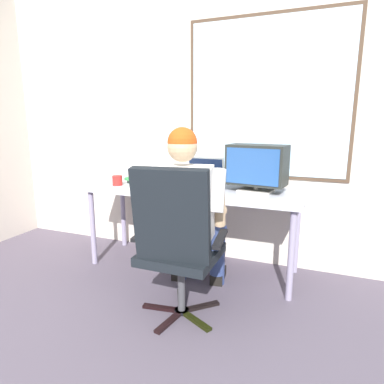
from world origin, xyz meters
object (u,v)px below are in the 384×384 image
object	(u,v)px
crt_monitor	(257,166)
book_stack	(137,180)
person_seated	(188,215)
wine_glass	(151,178)
coffee_mug	(117,180)
desk	(192,195)
office_chair	(176,239)
laptop	(203,179)

from	to	relation	value
crt_monitor	book_stack	bearing A→B (deg)	179.91
person_seated	crt_monitor	size ratio (longest dim) A/B	2.57
person_seated	book_stack	size ratio (longest dim) A/B	6.50
wine_glass	coffee_mug	bearing A→B (deg)	178.34
desk	office_chair	xyz separation A→B (m)	(0.21, -0.79, -0.09)
office_chair	coffee_mug	distance (m)	1.11
wine_glass	coffee_mug	xyz separation A→B (m)	(-0.35, 0.01, -0.04)
office_chair	coffee_mug	size ratio (longest dim) A/B	11.82
desk	wine_glass	world-z (taller)	wine_glass
crt_monitor	book_stack	xyz separation A→B (m)	(-1.11, 0.00, -0.18)
desk	coffee_mug	size ratio (longest dim) A/B	21.20
laptop	crt_monitor	bearing A→B (deg)	-4.09
office_chair	crt_monitor	distance (m)	0.97
desk	coffee_mug	world-z (taller)	coffee_mug
desk	crt_monitor	xyz separation A→B (m)	(0.54, 0.05, 0.28)
desk	office_chair	world-z (taller)	office_chair
crt_monitor	book_stack	world-z (taller)	crt_monitor
desk	person_seated	size ratio (longest dim) A/B	1.48
wine_glass	office_chair	bearing A→B (deg)	-51.31
office_chair	wine_glass	bearing A→B (deg)	128.69
office_chair	person_seated	size ratio (longest dim) A/B	0.83
person_seated	coffee_mug	bearing A→B (deg)	154.39
office_chair	coffee_mug	xyz separation A→B (m)	(-0.87, 0.67, 0.20)
crt_monitor	office_chair	bearing A→B (deg)	-111.01
person_seated	book_stack	distance (m)	0.95
person_seated	wine_glass	distance (m)	0.65
book_stack	wine_glass	bearing A→B (deg)	-36.29
office_chair	book_stack	size ratio (longest dim) A/B	5.38
person_seated	coffee_mug	world-z (taller)	person_seated
crt_monitor	laptop	world-z (taller)	crt_monitor
office_chair	laptop	xyz separation A→B (m)	(-0.14, 0.88, 0.22)
office_chair	crt_monitor	size ratio (longest dim) A/B	2.13
wine_glass	crt_monitor	bearing A→B (deg)	12.43
office_chair	coffee_mug	bearing A→B (deg)	142.62
laptop	wine_glass	bearing A→B (deg)	-150.09
crt_monitor	coffee_mug	size ratio (longest dim) A/B	5.55
laptop	wine_glass	distance (m)	0.44
crt_monitor	book_stack	size ratio (longest dim) A/B	2.52
crt_monitor	laptop	bearing A→B (deg)	175.91
office_chair	wine_glass	size ratio (longest dim) A/B	8.16
coffee_mug	laptop	bearing A→B (deg)	16.09
desk	wine_glass	bearing A→B (deg)	-155.76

